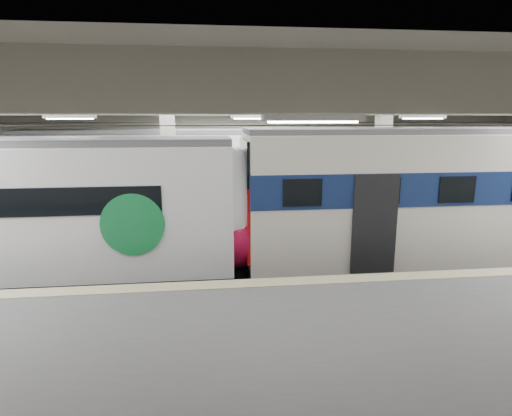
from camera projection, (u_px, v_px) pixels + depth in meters
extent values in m
cube|color=black|center=(262.00, 278.00, 13.57)|extent=(36.00, 24.00, 0.10)
cube|color=silver|center=(263.00, 96.00, 12.38)|extent=(36.00, 24.00, 0.20)
cube|color=beige|center=(238.00, 159.00, 22.68)|extent=(30.00, 0.10, 5.50)
cube|color=beige|center=(433.00, 413.00, 3.27)|extent=(30.00, 0.10, 5.50)
cube|color=#5C5C5E|center=(313.00, 387.00, 7.13)|extent=(30.00, 7.00, 1.10)
cube|color=#C4BA8B|center=(280.00, 282.00, 10.17)|extent=(30.00, 0.50, 0.02)
cube|color=beige|center=(170.00, 178.00, 15.55)|extent=(0.50, 0.50, 5.50)
cube|color=beige|center=(381.00, 175.00, 16.46)|extent=(0.50, 0.50, 5.50)
cube|color=beige|center=(263.00, 106.00, 12.45)|extent=(30.00, 18.00, 0.50)
cube|color=#59544C|center=(262.00, 274.00, 13.54)|extent=(30.00, 1.52, 0.16)
cube|color=#59544C|center=(246.00, 229.00, 18.88)|extent=(30.00, 1.52, 0.16)
cylinder|color=black|center=(262.00, 125.00, 12.56)|extent=(30.00, 0.03, 0.03)
cylinder|color=black|center=(245.00, 123.00, 17.90)|extent=(30.00, 0.03, 0.03)
cube|color=white|center=(273.00, 118.00, 10.58)|extent=(26.00, 8.40, 0.12)
cube|color=white|center=(18.00, 210.00, 12.26)|extent=(12.21, 2.72, 3.66)
ellipsoid|color=white|center=(231.00, 205.00, 12.95)|extent=(2.16, 2.67, 3.59)
ellipsoid|color=#BB0F3D|center=(235.00, 230.00, 13.14)|extent=(2.29, 2.72, 2.20)
cylinder|color=#188643|center=(133.00, 225.00, 11.34)|extent=(1.69, 0.06, 1.69)
cube|color=#4C4C51|center=(10.00, 142.00, 11.85)|extent=(12.21, 2.23, 0.20)
cube|color=black|center=(26.00, 275.00, 12.68)|extent=(12.21, 1.91, 0.70)
cube|color=silver|center=(460.00, 195.00, 13.77)|extent=(13.88, 3.04, 3.95)
cube|color=navy|center=(462.00, 181.00, 13.67)|extent=(13.92, 3.10, 0.96)
cube|color=red|center=(245.00, 218.00, 13.09)|extent=(0.08, 2.59, 2.17)
cube|color=black|center=(244.00, 164.00, 12.74)|extent=(0.08, 2.43, 1.42)
cube|color=#4C4C51|center=(467.00, 130.00, 13.33)|extent=(13.88, 2.37, 0.16)
cube|color=black|center=(454.00, 258.00, 14.22)|extent=(13.88, 2.13, 0.70)
cube|color=white|center=(191.00, 179.00, 18.13)|extent=(13.91, 3.36, 3.75)
cube|color=#188643|center=(190.00, 167.00, 18.02)|extent=(13.95, 3.42, 0.79)
cube|color=#4C4C51|center=(189.00, 131.00, 17.71)|extent=(13.89, 2.87, 0.16)
cube|color=black|center=(192.00, 226.00, 18.57)|extent=(13.90, 3.06, 0.60)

